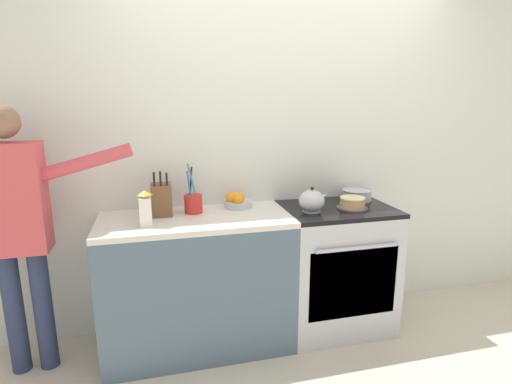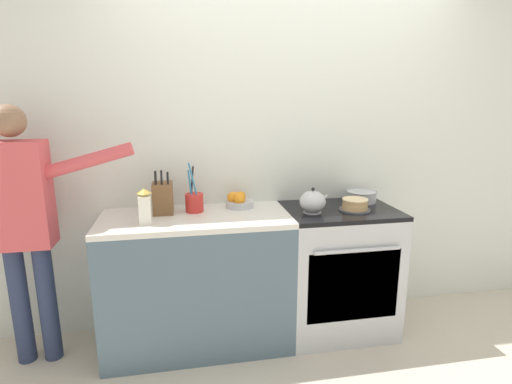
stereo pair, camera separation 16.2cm
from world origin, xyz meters
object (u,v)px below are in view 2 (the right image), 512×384
(mixing_bowl, at_px, (361,196))
(fruit_bowl, at_px, (239,200))
(milk_carton, at_px, (145,207))
(knife_block, at_px, (163,198))
(layer_cake, at_px, (355,205))
(tea_kettle, at_px, (313,202))
(person_baker, at_px, (23,216))
(utensil_crock, at_px, (194,202))
(stove_range, at_px, (337,270))

(mixing_bowl, height_order, fruit_bowl, fruit_bowl)
(fruit_bowl, distance_m, milk_carton, 0.67)
(knife_block, bearing_deg, fruit_bowl, 5.97)
(layer_cake, bearing_deg, tea_kettle, 178.95)
(milk_carton, bearing_deg, tea_kettle, 2.86)
(person_baker, bearing_deg, mixing_bowl, 8.06)
(layer_cake, xyz_separation_m, milk_carton, (-1.38, -0.05, 0.07))
(knife_block, bearing_deg, person_baker, -172.20)
(fruit_bowl, relative_size, milk_carton, 0.87)
(layer_cake, height_order, fruit_bowl, fruit_bowl)
(tea_kettle, relative_size, mixing_bowl, 0.95)
(person_baker, bearing_deg, fruit_bowl, 11.35)
(utensil_crock, relative_size, person_baker, 0.21)
(tea_kettle, distance_m, person_baker, 1.80)
(mixing_bowl, height_order, person_baker, person_baker)
(milk_carton, xyz_separation_m, person_baker, (-0.72, 0.11, -0.05))
(stove_range, relative_size, tea_kettle, 4.29)
(layer_cake, height_order, milk_carton, milk_carton)
(mixing_bowl, bearing_deg, layer_cake, -124.69)
(fruit_bowl, bearing_deg, milk_carton, -155.72)
(mixing_bowl, distance_m, milk_carton, 1.55)
(layer_cake, xyz_separation_m, person_baker, (-2.10, 0.06, 0.02))
(person_baker, bearing_deg, layer_cake, 2.56)
(stove_range, xyz_separation_m, person_baker, (-2.02, -0.00, 0.52))
(utensil_crock, distance_m, milk_carton, 0.38)
(stove_range, bearing_deg, knife_block, 174.69)
(layer_cake, bearing_deg, utensil_crock, 171.01)
(mixing_bowl, bearing_deg, milk_carton, -170.33)
(knife_block, bearing_deg, mixing_bowl, 1.51)
(fruit_bowl, bearing_deg, stove_range, -13.50)
(stove_range, distance_m, utensil_crock, 1.14)
(stove_range, height_order, knife_block, knife_block)
(layer_cake, height_order, utensil_crock, utensil_crock)
(stove_range, xyz_separation_m, fruit_bowl, (-0.69, 0.17, 0.51))
(utensil_crock, bearing_deg, tea_kettle, -11.97)
(stove_range, bearing_deg, milk_carton, -175.15)
(milk_carton, relative_size, person_baker, 0.14)
(tea_kettle, xyz_separation_m, milk_carton, (-1.08, -0.05, 0.03))
(layer_cake, height_order, mixing_bowl, mixing_bowl)
(tea_kettle, height_order, mixing_bowl, tea_kettle)
(knife_block, relative_size, person_baker, 0.18)
(layer_cake, bearing_deg, mixing_bowl, 55.31)
(utensil_crock, xyz_separation_m, person_baker, (-1.02, -0.11, -0.01))
(fruit_bowl, bearing_deg, utensil_crock, -169.54)
(utensil_crock, distance_m, person_baker, 1.03)
(tea_kettle, distance_m, fruit_bowl, 0.52)
(utensil_crock, bearing_deg, mixing_bowl, 1.92)
(utensil_crock, height_order, milk_carton, utensil_crock)
(fruit_bowl, bearing_deg, person_baker, -172.90)
(stove_range, height_order, layer_cake, layer_cake)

